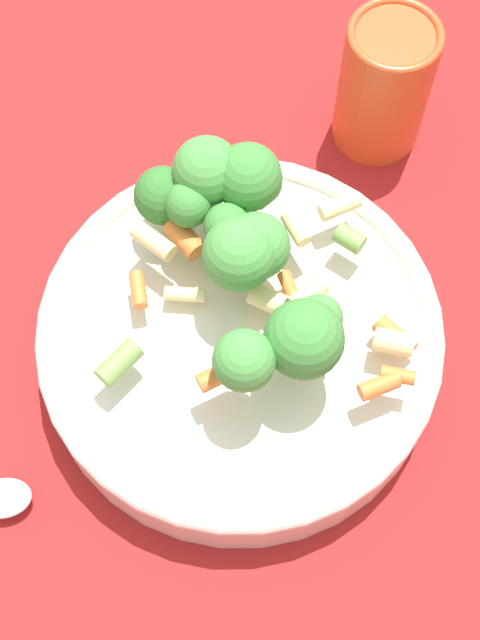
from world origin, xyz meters
TOP-DOWN VIEW (x-y plane):
  - ground_plane at (0.00, 0.00)m, footprint 3.00×3.00m
  - bowl at (0.00, 0.00)m, footprint 0.26×0.26m
  - pasta_salad at (0.03, 0.01)m, footprint 0.17×0.20m
  - cup at (0.21, -0.05)m, footprint 0.07×0.07m

SIDE VIEW (x-z plane):
  - ground_plane at x=0.00m, z-range 0.00..0.00m
  - bowl at x=0.00m, z-range 0.00..0.05m
  - cup at x=0.21m, z-range 0.00..0.11m
  - pasta_salad at x=0.03m, z-range 0.06..0.13m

